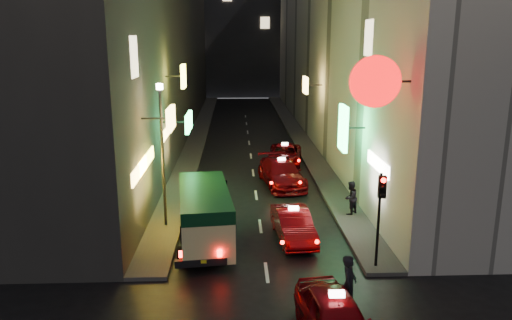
{
  "coord_description": "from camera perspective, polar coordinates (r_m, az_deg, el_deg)",
  "views": [
    {
      "loc": [
        -1.06,
        -7.93,
        8.29
      ],
      "look_at": [
        -0.19,
        13.0,
        3.07
      ],
      "focal_mm": 35.0,
      "sensor_mm": 36.0,
      "label": 1
    }
  ],
  "objects": [
    {
      "name": "building_left",
      "position": [
        42.5,
        -12.17,
        14.65
      ],
      "size": [
        7.6,
        52.0,
        18.0
      ],
      "color": "#33302E",
      "rests_on": "ground"
    },
    {
      "name": "building_right",
      "position": [
        42.9,
        10.15,
        14.73
      ],
      "size": [
        8.14,
        52.0,
        18.0
      ],
      "color": "beige",
      "rests_on": "ground"
    },
    {
      "name": "building_far",
      "position": [
        73.99,
        -1.62,
        16.09
      ],
      "size": [
        30.0,
        10.0,
        22.0
      ],
      "primitive_type": "cube",
      "color": "#2E2E33",
      "rests_on": "ground"
    },
    {
      "name": "sidewalk_left",
      "position": [
        42.84,
        -6.61,
        2.85
      ],
      "size": [
        1.5,
        52.0,
        0.15
      ],
      "primitive_type": "cube",
      "color": "#464341",
      "rests_on": "ground"
    },
    {
      "name": "sidewalk_right",
      "position": [
        43.05,
        4.76,
        2.95
      ],
      "size": [
        1.5,
        52.0,
        0.15
      ],
      "primitive_type": "cube",
      "color": "#464341",
      "rests_on": "ground"
    },
    {
      "name": "minibus",
      "position": [
        20.24,
        -5.9,
        -5.72
      ],
      "size": [
        2.52,
        5.66,
        2.35
      ],
      "color": "#F4EC99",
      "rests_on": "ground"
    },
    {
      "name": "taxi_near",
      "position": [
        14.51,
        9.12,
        -17.2
      ],
      "size": [
        2.7,
        5.34,
        1.8
      ],
      "color": "#71050A",
      "rests_on": "ground"
    },
    {
      "name": "taxi_second",
      "position": [
        21.0,
        4.28,
        -7.11
      ],
      "size": [
        2.32,
        4.81,
        1.65
      ],
      "color": "#71050A",
      "rests_on": "ground"
    },
    {
      "name": "taxi_third",
      "position": [
        28.33,
        2.93,
        -1.25
      ],
      "size": [
        2.98,
        5.6,
        1.86
      ],
      "color": "#71050A",
      "rests_on": "ground"
    },
    {
      "name": "taxi_far",
      "position": [
        33.05,
        3.3,
        0.79
      ],
      "size": [
        2.6,
        4.96,
        1.67
      ],
      "color": "#71050A",
      "rests_on": "ground"
    },
    {
      "name": "pedestrian_crossing",
      "position": [
        15.86,
        10.58,
        -13.38
      ],
      "size": [
        0.69,
        0.82,
        2.12
      ],
      "primitive_type": "imported",
      "rotation": [
        0.0,
        0.0,
        1.17
      ],
      "color": "black",
      "rests_on": "ground"
    },
    {
      "name": "pedestrian_sidewalk",
      "position": [
        23.72,
        10.75,
        -4.02
      ],
      "size": [
        0.79,
        0.78,
        1.81
      ],
      "primitive_type": "imported",
      "rotation": [
        0.0,
        0.0,
        3.9
      ],
      "color": "black",
      "rests_on": "sidewalk_right"
    },
    {
      "name": "traffic_light",
      "position": [
        18.06,
        14.08,
        -4.51
      ],
      "size": [
        0.26,
        0.43,
        3.5
      ],
      "color": "black",
      "rests_on": "sidewalk_right"
    },
    {
      "name": "lamp_post",
      "position": [
        21.65,
        -10.66,
        1.58
      ],
      "size": [
        0.28,
        0.28,
        6.22
      ],
      "color": "black",
      "rests_on": "sidewalk_left"
    }
  ]
}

